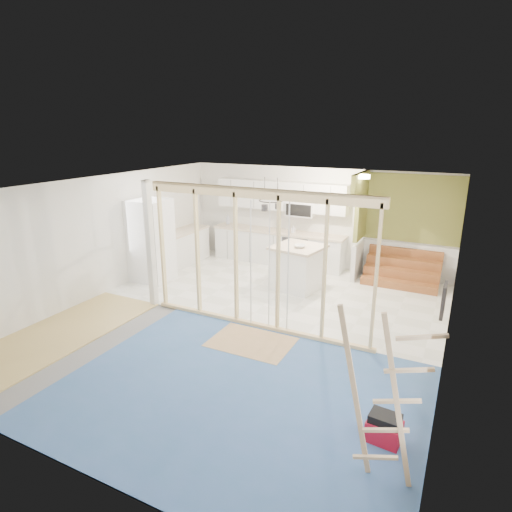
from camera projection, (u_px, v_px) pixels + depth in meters
The scene contains 17 objects.
room at pixel (242, 258), 7.73m from camera, with size 7.01×8.01×2.61m.
floor_overlays at pixel (247, 323), 8.13m from camera, with size 7.00×8.00×0.03m.
stud_frame at pixel (231, 242), 7.75m from camera, with size 4.66×0.14×2.60m.
base_cabinets at pixel (249, 247), 11.54m from camera, with size 4.45×2.24×0.93m.
upper_cabinets at pixel (282, 197), 11.21m from camera, with size 3.60×0.41×0.85m.
green_partition at pixel (392, 243), 10.09m from camera, with size 2.25×1.51×2.60m.
pot_rack at pixel (270, 203), 9.28m from camera, with size 0.52×0.52×0.72m.
sheathing_panel at pixel (440, 351), 4.53m from camera, with size 0.02×4.00×2.60m, color tan.
electrical_panel at pixel (444, 300), 4.96m from camera, with size 0.04×0.30×0.40m, color #37373C.
ceiling_light at pixel (363, 177), 9.34m from camera, with size 0.32×0.32×0.08m, color #FFEABF.
fridge at pixel (151, 241), 10.16m from camera, with size 0.90×0.87×1.97m.
island at pixel (298, 268), 9.73m from camera, with size 1.20×1.20×1.02m.
bowl at pixel (300, 246), 9.45m from camera, with size 0.25×0.25×0.06m, color silver.
soap_bottle_a at pixel (228, 219), 12.12m from camera, with size 0.11×0.11×0.28m, color #B0B5C4.
soap_bottle_b at pixel (293, 229), 11.16m from camera, with size 0.09×0.09×0.19m, color silver.
toolbox at pixel (384, 429), 5.02m from camera, with size 0.42×0.33×0.37m.
ladder at pixel (381, 399), 4.27m from camera, with size 1.03×0.13×1.91m.
Camera 1 is at (3.54, -6.49, 3.58)m, focal length 30.00 mm.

